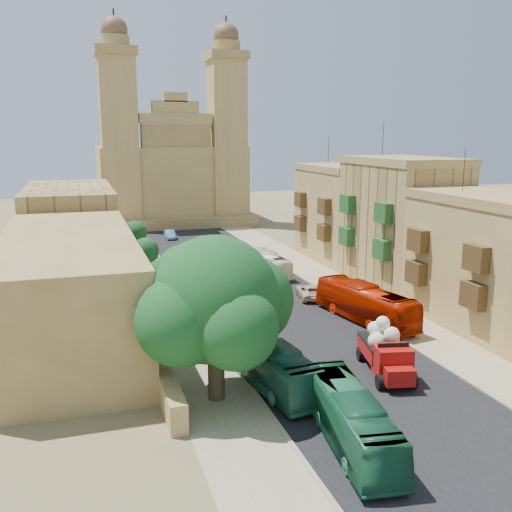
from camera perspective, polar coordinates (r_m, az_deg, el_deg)
ground at (r=36.59m, az=12.71°, el=-14.35°), size 260.00×260.00×0.00m
road_surface at (r=62.66m, az=-1.10°, el=-2.85°), size 14.00×140.00×0.01m
sidewalk_east at (r=65.88m, az=6.86°, el=-2.19°), size 5.00×140.00×0.01m
sidewalk_west at (r=60.77m, az=-9.74°, el=-3.50°), size 5.00×140.00×0.01m
kerb_east at (r=64.90m, az=4.84°, el=-2.32°), size 0.25×140.00×0.12m
kerb_west at (r=61.12m, az=-7.42°, el=-3.28°), size 0.25×140.00×0.12m
townhouse_b at (r=52.22m, az=22.18°, el=-0.39°), size 9.00×14.00×14.90m
townhouse_c at (r=63.20m, az=14.24°, el=3.30°), size 9.00×14.00×17.40m
townhouse_d at (r=75.44m, az=8.65°, el=4.32°), size 9.00×14.00×15.90m
west_wall at (r=50.66m, az=-11.58°, el=-5.67°), size 1.00×40.00×1.80m
west_building_low at (r=47.64m, az=-18.09°, el=-3.02°), size 10.00×28.00×8.40m
west_building_mid at (r=72.98m, az=-18.04°, el=2.69°), size 10.00×22.00×10.00m
church at (r=108.29m, az=-8.48°, el=8.40°), size 28.00×22.50×36.30m
ficus_tree at (r=34.50m, az=-3.96°, el=-4.82°), size 10.31×9.48×10.31m
street_tree_a at (r=42.61m, az=-7.23°, el=-5.14°), size 3.47×3.47×5.33m
street_tree_b at (r=54.17m, az=-9.50°, el=-1.98°), size 3.04×3.04×4.68m
street_tree_c at (r=65.79m, az=-10.99°, el=0.47°), size 3.08×3.08×4.73m
street_tree_d at (r=77.51m, az=-12.03°, el=2.26°), size 3.22×3.22×4.95m
red_truck at (r=40.38m, az=12.87°, el=-9.20°), size 3.81×6.82×3.79m
olive_pickup at (r=55.76m, az=8.23°, el=-3.86°), size 3.79×5.09×1.93m
bus_green_south at (r=31.61m, az=9.42°, el=-15.70°), size 3.84×10.65×2.90m
bus_green_north at (r=37.85m, az=1.29°, el=-10.62°), size 3.89×11.01×3.00m
bus_red_east at (r=50.96m, az=10.88°, el=-4.70°), size 4.72×11.84×3.22m
bus_cream_east at (r=66.75m, az=1.35°, el=-0.78°), size 2.48×9.37×2.59m
car_blue_a at (r=43.21m, az=0.34°, el=-8.89°), size 2.15×4.04×1.31m
car_white_a at (r=59.23m, az=-3.07°, el=-3.05°), size 2.69×4.51×1.40m
car_cream at (r=57.62m, az=5.40°, el=-3.53°), size 3.22×5.32×1.38m
car_dkblue at (r=71.20m, az=-4.95°, el=-0.59°), size 2.03×4.22×1.18m
car_white_b at (r=71.27m, az=-1.70°, el=-0.59°), size 1.75×3.31×1.07m
car_blue_b at (r=91.17m, az=-8.59°, el=2.14°), size 1.49×4.10×1.34m
pedestrian_a at (r=48.19m, az=15.45°, el=-6.95°), size 0.61×0.45×1.54m
pedestrian_c at (r=56.56m, az=11.33°, el=-3.85°), size 0.59×1.05×1.69m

